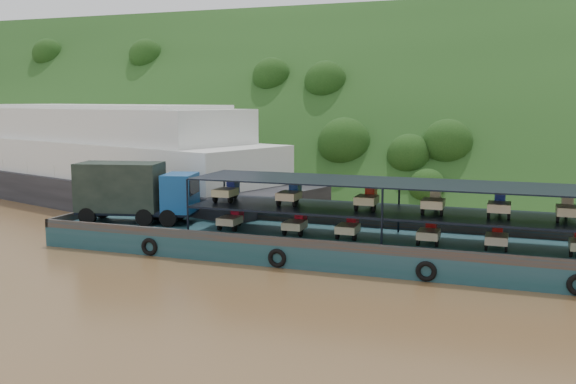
% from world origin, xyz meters
% --- Properties ---
extents(ground, '(160.00, 160.00, 0.00)m').
position_xyz_m(ground, '(0.00, 0.00, 0.00)').
color(ground, brown).
rests_on(ground, ground).
extents(hillside, '(140.00, 39.60, 39.60)m').
position_xyz_m(hillside, '(0.00, 36.00, 0.00)').
color(hillside, '#173312').
rests_on(hillside, ground).
extents(cargo_barge, '(35.00, 7.18, 5.07)m').
position_xyz_m(cargo_barge, '(0.05, -0.13, 1.28)').
color(cargo_barge, '#123C3F').
rests_on(cargo_barge, ground).
extents(passenger_ferry, '(43.93, 23.75, 8.66)m').
position_xyz_m(passenger_ferry, '(-23.44, 13.06, 3.75)').
color(passenger_ferry, black).
rests_on(passenger_ferry, ground).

